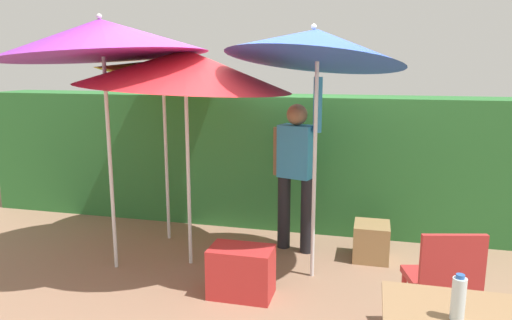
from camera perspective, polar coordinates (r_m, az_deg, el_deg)
ground_plane at (r=4.63m, az=-0.93°, el=-14.19°), size 24.00×24.00×0.00m
hedge_row at (r=5.99m, az=3.31°, el=-0.05°), size 8.00×0.70×1.63m
umbrella_rainbow at (r=4.32m, az=7.17°, el=13.49°), size 1.63×1.62×2.48m
umbrella_orange at (r=5.41m, az=-11.21°, el=10.42°), size 1.47×1.44×2.29m
umbrella_yellow at (r=4.63m, az=-8.47°, el=10.79°), size 2.07×2.06×2.20m
umbrella_navy at (r=4.69m, az=-18.08°, el=13.75°), size 1.96×1.94×2.49m
person_vendor at (r=5.07m, az=4.86°, el=-0.79°), size 0.55×0.32×1.88m
chair_plastic at (r=3.71m, az=21.60°, el=-13.16°), size 0.53×0.53×0.89m
cooler_box at (r=4.26m, az=-1.78°, el=-13.29°), size 0.55×0.34×0.44m
crate_cardboard at (r=5.16m, az=13.69°, el=-9.48°), size 0.36×0.39×0.38m
bottle_water at (r=2.65m, az=23.15°, el=-15.02°), size 0.07×0.07×0.24m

